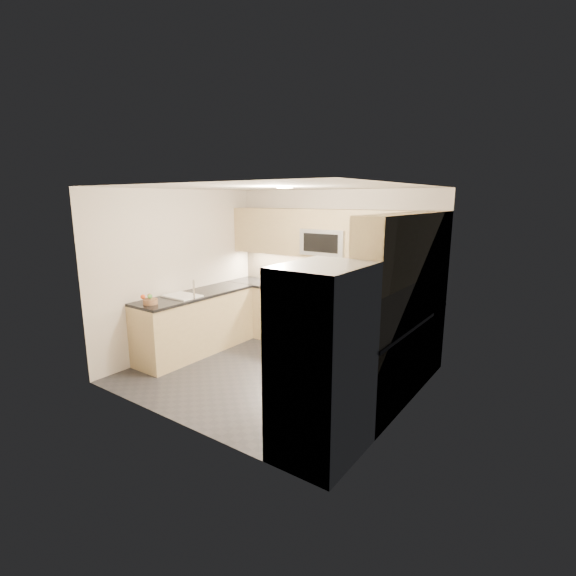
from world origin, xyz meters
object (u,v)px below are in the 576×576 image
object	(u,v)px
microwave	(327,242)
fruit_basket	(150,302)
refrigerator	(323,362)
cutting_board	(294,285)
gas_range	(322,321)
utensil_bowl	(410,297)

from	to	relation	value
microwave	fruit_basket	size ratio (longest dim) A/B	3.86
microwave	fruit_basket	xyz separation A→B (m)	(-1.50, -2.21, -0.72)
microwave	refrigerator	size ratio (longest dim) A/B	0.42
fruit_basket	cutting_board	bearing A→B (deg)	67.23
microwave	fruit_basket	distance (m)	2.76
gas_range	fruit_basket	world-z (taller)	fruit_basket
refrigerator	utensil_bowl	distance (m)	2.49
microwave	refrigerator	distance (m)	3.04
microwave	refrigerator	world-z (taller)	microwave
microwave	cutting_board	xyz separation A→B (m)	(-0.59, -0.04, -0.75)
refrigerator	fruit_basket	xyz separation A→B (m)	(-2.95, 0.34, 0.08)
microwave	cutting_board	distance (m)	0.96
utensil_bowl	microwave	bearing A→B (deg)	177.30
refrigerator	fruit_basket	distance (m)	2.97
gas_range	fruit_basket	xyz separation A→B (m)	(-1.50, -2.08, 0.52)
refrigerator	microwave	bearing A→B (deg)	119.62
gas_range	refrigerator	size ratio (longest dim) A/B	0.51
utensil_bowl	cutting_board	world-z (taller)	utensil_bowl
utensil_bowl	cutting_board	distance (m)	1.97
refrigerator	utensil_bowl	bearing A→B (deg)	91.65
gas_range	utensil_bowl	xyz separation A→B (m)	(1.38, 0.06, 0.56)
fruit_basket	gas_range	bearing A→B (deg)	54.26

